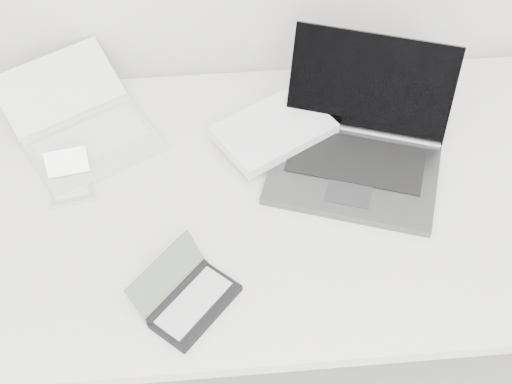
{
  "coord_description": "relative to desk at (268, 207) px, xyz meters",
  "views": [
    {
      "loc": [
        -0.11,
        0.58,
        1.93
      ],
      "look_at": [
        -0.03,
        1.51,
        0.79
      ],
      "focal_mm": 50.0,
      "sensor_mm": 36.0,
      "label": 1
    }
  ],
  "objects": [
    {
      "name": "laptop_large",
      "position": [
        0.15,
        0.11,
        0.09
      ],
      "size": [
        0.56,
        0.44,
        0.23
      ],
      "rotation": [
        0.0,
        0.0,
        -0.33
      ],
      "color": "#4F5153",
      "rests_on": "desk"
    },
    {
      "name": "desk",
      "position": [
        0.0,
        0.0,
        0.0
      ],
      "size": [
        1.6,
        0.8,
        0.73
      ],
      "color": "white",
      "rests_on": "ground"
    },
    {
      "name": "pda_silver",
      "position": [
        -0.43,
        0.06,
        0.06
      ],
      "size": [
        0.11,
        0.12,
        0.07
      ],
      "rotation": [
        0.0,
        0.0,
        0.16
      ],
      "color": "silver",
      "rests_on": "desk"
    },
    {
      "name": "netbook_open_white",
      "position": [
        -0.41,
        0.21,
        0.07
      ],
      "size": [
        0.41,
        0.43,
        0.1
      ],
      "rotation": [
        0.0,
        0.0,
        0.51
      ],
      "color": "silver",
      "rests_on": "desk"
    },
    {
      "name": "palmtop_charcoal",
      "position": [
        -0.18,
        -0.26,
        0.07
      ],
      "size": [
        0.22,
        0.22,
        0.09
      ],
      "rotation": [
        0.0,
        0.0,
        0.83
      ],
      "color": "black",
      "rests_on": "desk"
    }
  ]
}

